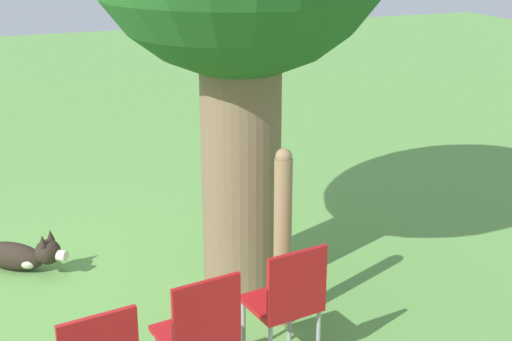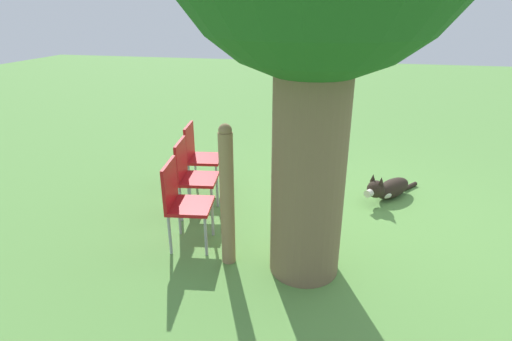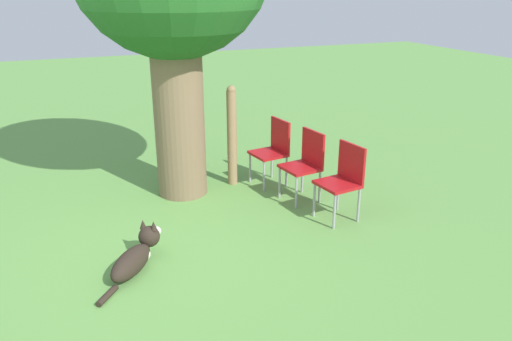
% 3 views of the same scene
% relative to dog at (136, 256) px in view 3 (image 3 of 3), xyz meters
% --- Properties ---
extents(ground_plane, '(30.00, 30.00, 0.00)m').
position_rel_dog_xyz_m(ground_plane, '(0.47, 0.81, -0.14)').
color(ground_plane, '#609947').
extents(dog, '(0.77, 0.91, 0.40)m').
position_rel_dog_xyz_m(dog, '(0.00, 0.00, 0.00)').
color(dog, '#2D231C').
rests_on(dog, ground_plane).
extents(fence_post, '(0.13, 0.13, 1.38)m').
position_rel_dog_xyz_m(fence_post, '(1.62, 1.76, 0.56)').
color(fence_post, '#937551').
rests_on(fence_post, ground_plane).
extents(red_chair_0, '(0.48, 0.50, 0.90)m').
position_rel_dog_xyz_m(red_chair_0, '(2.46, 0.25, 0.38)').
color(red_chair_0, '#B21419').
rests_on(red_chair_0, ground_plane).
extents(red_chair_1, '(0.48, 0.50, 0.90)m').
position_rel_dog_xyz_m(red_chair_1, '(2.31, 0.91, 0.38)').
color(red_chair_1, '#B21419').
rests_on(red_chair_1, ground_plane).
extents(red_chair_2, '(0.48, 0.50, 0.90)m').
position_rel_dog_xyz_m(red_chair_2, '(2.15, 1.57, 0.38)').
color(red_chair_2, '#B21419').
rests_on(red_chair_2, ground_plane).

